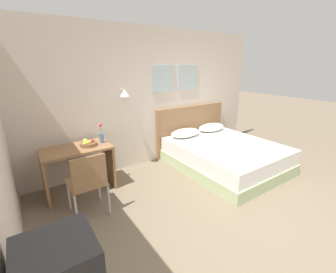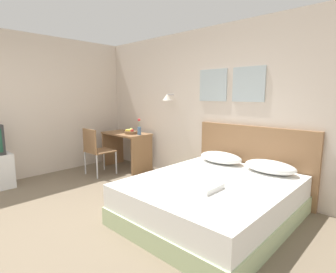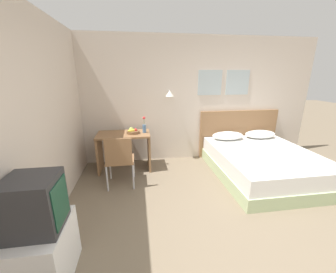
{
  "view_description": "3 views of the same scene",
  "coord_description": "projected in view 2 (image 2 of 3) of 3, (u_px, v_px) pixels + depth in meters",
  "views": [
    {
      "loc": [
        -2.15,
        -1.19,
        2.0
      ],
      "look_at": [
        -0.19,
        1.7,
        0.85
      ],
      "focal_mm": 24.0,
      "sensor_mm": 36.0,
      "label": 1
    },
    {
      "loc": [
        2.84,
        -1.06,
        1.55
      ],
      "look_at": [
        0.0,
        1.95,
        0.88
      ],
      "focal_mm": 28.0,
      "sensor_mm": 36.0,
      "label": 2
    },
    {
      "loc": [
        -1.22,
        -1.7,
        1.88
      ],
      "look_at": [
        -0.69,
        1.79,
        0.8
      ],
      "focal_mm": 22.0,
      "sensor_mm": 36.0,
      "label": 3
    }
  ],
  "objects": [
    {
      "name": "fruit_bowl",
      "position": [
        131.0,
        132.0,
        5.32
      ],
      "size": [
        0.25,
        0.25,
        0.11
      ],
      "color": "brown",
      "rests_on": "desk"
    },
    {
      "name": "desk_chair",
      "position": [
        95.0,
        148.0,
        5.01
      ],
      "size": [
        0.47,
        0.47,
        0.91
      ],
      "color": "#8E6642",
      "rests_on": "ground_plane"
    },
    {
      "name": "folded_towel_near_foot",
      "position": [
        204.0,
        186.0,
        2.95
      ],
      "size": [
        0.33,
        0.35,
        0.06
      ],
      "color": "white",
      "rests_on": "bed"
    },
    {
      "name": "pillow_left",
      "position": [
        221.0,
        158.0,
        4.05
      ],
      "size": [
        0.69,
        0.39,
        0.17
      ],
      "color": "white",
      "rests_on": "bed"
    },
    {
      "name": "headboard",
      "position": [
        252.0,
        161.0,
        4.0
      ],
      "size": [
        1.86,
        0.06,
        1.08
      ],
      "color": "#8E6642",
      "rests_on": "ground_plane"
    },
    {
      "name": "pillow_right",
      "position": [
        270.0,
        167.0,
        3.53
      ],
      "size": [
        0.69,
        0.39,
        0.17
      ],
      "color": "white",
      "rests_on": "bed"
    },
    {
      "name": "wall_back",
      "position": [
        197.0,
        107.0,
        4.66
      ],
      "size": [
        5.51,
        0.31,
        2.65
      ],
      "color": "beige",
      "rests_on": "ground_plane"
    },
    {
      "name": "ground_plane",
      "position": [
        49.0,
        234.0,
        2.93
      ],
      "size": [
        24.0,
        24.0,
        0.0
      ],
      "primitive_type": "plane",
      "color": "#756651"
    },
    {
      "name": "desk",
      "position": [
        126.0,
        144.0,
        5.5
      ],
      "size": [
        1.02,
        0.58,
        0.76
      ],
      "color": "#8E6642",
      "rests_on": "ground_plane"
    },
    {
      "name": "bed",
      "position": [
        212.0,
        200.0,
        3.28
      ],
      "size": [
        1.74,
        2.08,
        0.5
      ],
      "color": "#B2C693",
      "rests_on": "ground_plane"
    },
    {
      "name": "flower_vase",
      "position": [
        139.0,
        129.0,
        5.17
      ],
      "size": [
        0.07,
        0.07,
        0.33
      ],
      "color": "#4C7099",
      "rests_on": "desk"
    }
  ]
}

